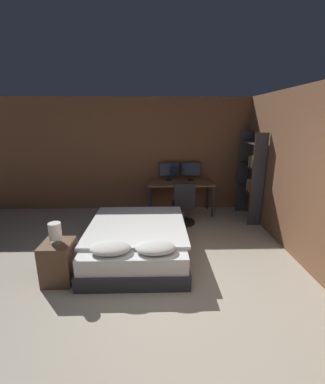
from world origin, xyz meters
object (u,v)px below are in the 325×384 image
at_px(desk, 181,186).
at_px(bookshelf, 252,174).
at_px(office_chair, 184,208).
at_px(nightstand, 59,262).
at_px(bed, 137,241).
at_px(bedside_lamp, 55,231).
at_px(monitor_right, 191,170).
at_px(keyboard, 182,184).
at_px(computer_mouse, 193,184).
at_px(monitor_left, 169,170).

height_order(desk, bookshelf, bookshelf).
bearing_deg(office_chair, nightstand, -134.49).
relative_size(bed, bedside_lamp, 6.98).
bearing_deg(bedside_lamp, nightstand, -90.00).
xyz_separation_m(bed, monitor_right, (1.17, 2.25, 0.75)).
bearing_deg(monitor_right, keyboard, -119.52).
xyz_separation_m(keyboard, computer_mouse, (0.26, 0.00, 0.01)).
bearing_deg(computer_mouse, bedside_lamp, -131.85).
height_order(desk, monitor_right, monitor_right).
distance_m(bed, desk, 2.24).
bearing_deg(keyboard, nightstand, -128.23).
height_order(nightstand, office_chair, office_chair).
height_order(nightstand, bookshelf, bookshelf).
bearing_deg(monitor_right, nightstand, -126.96).
relative_size(keyboard, bookshelf, 0.18).
height_order(bed, bookshelf, bookshelf).
height_order(bed, office_chair, office_chair).
height_order(bedside_lamp, keyboard, bedside_lamp).
bearing_deg(office_chair, monitor_right, 74.65).
height_order(desk, keyboard, keyboard).
relative_size(keyboard, office_chair, 0.37).
distance_m(nightstand, desk, 3.34).
bearing_deg(keyboard, monitor_right, 60.48).
bearing_deg(bed, monitor_right, 62.59).
bearing_deg(nightstand, bed, 33.20).
xyz_separation_m(desk, monitor_left, (-0.27, 0.24, 0.34)).
bearing_deg(monitor_right, desk, -138.35).
distance_m(monitor_left, bookshelf, 1.91).
xyz_separation_m(desk, computer_mouse, (0.26, -0.23, 0.10)).
bearing_deg(desk, bedside_lamp, -125.74).
height_order(desk, monitor_left, monitor_left).
relative_size(monitor_left, computer_mouse, 6.85).
xyz_separation_m(bed, computer_mouse, (1.17, 1.78, 0.52)).
height_order(monitor_right, bookshelf, bookshelf).
xyz_separation_m(computer_mouse, office_chair, (-0.26, -0.48, -0.40)).
distance_m(bed, keyboard, 2.06).
distance_m(monitor_right, keyboard, 0.59).
relative_size(bed, desk, 1.30).
xyz_separation_m(bed, keyboard, (0.90, 1.78, 0.51)).
bearing_deg(bedside_lamp, bookshelf, 32.93).
bearing_deg(desk, bed, -114.11).
height_order(nightstand, desk, desk).
relative_size(monitor_right, office_chair, 0.51).
bearing_deg(bedside_lamp, keyboard, 51.77).
bearing_deg(bookshelf, nightstand, -147.07).
distance_m(monitor_left, keyboard, 0.59).
relative_size(bed, monitor_right, 4.20).
xyz_separation_m(desk, keyboard, (0.00, -0.23, 0.10)).
bearing_deg(bed, desk, 65.89).
distance_m(bedside_lamp, monitor_left, 3.38).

